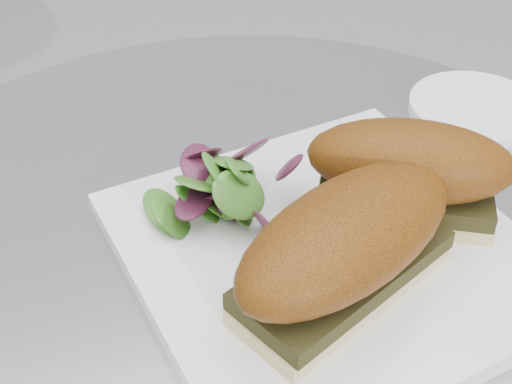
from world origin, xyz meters
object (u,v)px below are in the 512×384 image
at_px(plate, 327,253).
at_px(sandwich_right, 409,171).
at_px(sandwich_left, 346,245).
at_px(saucer, 475,108).

distance_m(plate, sandwich_right, 0.09).
relative_size(plate, sandwich_left, 1.38).
distance_m(sandwich_right, saucer, 0.20).
height_order(sandwich_left, sandwich_right, same).
bearing_deg(saucer, plate, -149.03).
relative_size(sandwich_left, sandwich_right, 1.22).
bearing_deg(sandwich_left, sandwich_right, 12.81).
xyz_separation_m(plate, sandwich_left, (-0.01, -0.04, 0.05)).
height_order(plate, saucer, plate).
bearing_deg(plate, saucer, 30.97).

